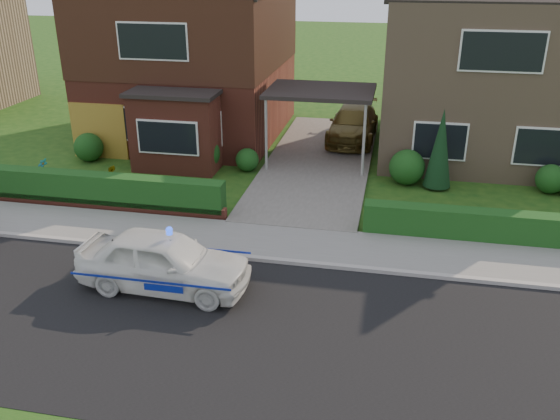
# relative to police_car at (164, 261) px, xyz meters

# --- Properties ---
(ground) EXTENTS (120.00, 120.00, 0.00)m
(ground) POSITION_rel_police_car_xyz_m (2.28, -1.37, -0.69)
(ground) COLOR #174412
(ground) RESTS_ON ground
(road) EXTENTS (60.00, 6.00, 0.02)m
(road) POSITION_rel_police_car_xyz_m (2.28, -1.37, -0.69)
(road) COLOR black
(road) RESTS_ON ground
(kerb) EXTENTS (60.00, 0.16, 0.12)m
(kerb) POSITION_rel_police_car_xyz_m (2.28, 1.68, -0.63)
(kerb) COLOR #9E9993
(kerb) RESTS_ON ground
(sidewalk) EXTENTS (60.00, 2.00, 0.10)m
(sidewalk) POSITION_rel_police_car_xyz_m (2.28, 2.73, -0.64)
(sidewalk) COLOR slate
(sidewalk) RESTS_ON ground
(driveway) EXTENTS (3.80, 12.00, 0.12)m
(driveway) POSITION_rel_police_car_xyz_m (2.28, 9.63, -0.63)
(driveway) COLOR #666059
(driveway) RESTS_ON ground
(house_left) EXTENTS (7.50, 9.53, 7.25)m
(house_left) POSITION_rel_police_car_xyz_m (-3.50, 12.54, 3.12)
(house_left) COLOR brown
(house_left) RESTS_ON ground
(house_right) EXTENTS (7.50, 8.06, 7.25)m
(house_right) POSITION_rel_police_car_xyz_m (8.08, 12.63, 2.97)
(house_right) COLOR #97795C
(house_right) RESTS_ON ground
(carport_link) EXTENTS (3.80, 3.00, 2.77)m
(carport_link) POSITION_rel_police_car_xyz_m (2.28, 9.59, 1.97)
(carport_link) COLOR black
(carport_link) RESTS_ON ground
(garage_door) EXTENTS (2.20, 0.10, 2.10)m
(garage_door) POSITION_rel_police_car_xyz_m (-5.96, 8.59, 0.36)
(garage_door) COLOR olive
(garage_door) RESTS_ON ground
(dwarf_wall) EXTENTS (7.70, 0.25, 0.36)m
(dwarf_wall) POSITION_rel_police_car_xyz_m (-3.52, 3.93, -0.51)
(dwarf_wall) COLOR brown
(dwarf_wall) RESTS_ON ground
(hedge_left) EXTENTS (7.50, 0.55, 0.90)m
(hedge_left) POSITION_rel_police_car_xyz_m (-3.52, 4.08, -0.69)
(hedge_left) COLOR #123814
(hedge_left) RESTS_ON ground
(hedge_right) EXTENTS (7.50, 0.55, 0.80)m
(hedge_right) POSITION_rel_police_car_xyz_m (8.08, 3.98, -0.69)
(hedge_right) COLOR #123814
(hedge_right) RESTS_ON ground
(shrub_left_far) EXTENTS (1.08, 1.08, 1.08)m
(shrub_left_far) POSITION_rel_police_car_xyz_m (-6.22, 8.13, -0.15)
(shrub_left_far) COLOR #123814
(shrub_left_far) RESTS_ON ground
(shrub_left_mid) EXTENTS (1.32, 1.32, 1.32)m
(shrub_left_mid) POSITION_rel_police_car_xyz_m (-1.72, 7.93, -0.03)
(shrub_left_mid) COLOR #123814
(shrub_left_mid) RESTS_ON ground
(shrub_left_near) EXTENTS (0.84, 0.84, 0.84)m
(shrub_left_near) POSITION_rel_police_car_xyz_m (-0.12, 8.23, -0.27)
(shrub_left_near) COLOR #123814
(shrub_left_near) RESTS_ON ground
(shrub_right_near) EXTENTS (1.20, 1.20, 1.20)m
(shrub_right_near) POSITION_rel_police_car_xyz_m (5.48, 8.03, -0.09)
(shrub_right_near) COLOR #123814
(shrub_right_near) RESTS_ON ground
(shrub_right_mid) EXTENTS (0.96, 0.96, 0.96)m
(shrub_right_mid) POSITION_rel_police_car_xyz_m (10.08, 8.13, -0.21)
(shrub_right_mid) COLOR #123814
(shrub_right_mid) RESTS_ON ground
(conifer_a) EXTENTS (0.90, 0.90, 2.60)m
(conifer_a) POSITION_rel_police_car_xyz_m (6.48, 7.83, 0.61)
(conifer_a) COLOR black
(conifer_a) RESTS_ON ground
(police_car) EXTENTS (3.71, 4.10, 1.54)m
(police_car) POSITION_rel_police_car_xyz_m (0.00, 0.00, 0.00)
(police_car) COLOR silver
(police_car) RESTS_ON ground
(driveway_car) EXTENTS (1.95, 4.57, 1.31)m
(driveway_car) POSITION_rel_police_car_xyz_m (3.28, 12.52, 0.09)
(driveway_car) COLOR brown
(driveway_car) RESTS_ON driveway
(potted_plant_a) EXTENTS (0.48, 0.41, 0.76)m
(potted_plant_a) POSITION_rel_police_car_xyz_m (-6.72, 5.91, -0.31)
(potted_plant_a) COLOR gray
(potted_plant_a) RESTS_ON ground
(potted_plant_b) EXTENTS (0.49, 0.47, 0.70)m
(potted_plant_b) POSITION_rel_police_car_xyz_m (-4.28, 5.93, -0.34)
(potted_plant_b) COLOR gray
(potted_plant_b) RESTS_ON ground
(potted_plant_c) EXTENTS (0.48, 0.48, 0.73)m
(potted_plant_c) POSITION_rel_police_car_xyz_m (-2.47, 4.63, -0.32)
(potted_plant_c) COLOR gray
(potted_plant_c) RESTS_ON ground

